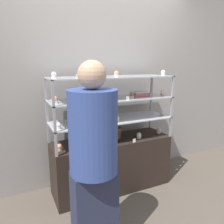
% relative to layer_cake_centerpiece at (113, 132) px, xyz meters
% --- Properties ---
extents(ground_plane, '(20.00, 20.00, 0.00)m').
position_rel_layer_cake_centerpiece_xyz_m(ground_plane, '(-0.04, -0.05, -0.70)').
color(ground_plane, brown).
extents(back_wall, '(8.00, 0.05, 2.60)m').
position_rel_layer_cake_centerpiece_xyz_m(back_wall, '(-0.04, 0.32, 0.60)').
color(back_wall, gray).
rests_on(back_wall, ground_plane).
extents(display_base, '(1.42, 0.45, 0.63)m').
position_rel_layer_cake_centerpiece_xyz_m(display_base, '(-0.04, -0.05, -0.38)').
color(display_base, black).
rests_on(display_base, ground_plane).
extents(display_riser_lower, '(1.42, 0.45, 0.25)m').
position_rel_layer_cake_centerpiece_xyz_m(display_riser_lower, '(-0.04, -0.05, 0.17)').
color(display_riser_lower, '#99999E').
rests_on(display_riser_lower, display_base).
extents(display_riser_middle, '(1.42, 0.45, 0.25)m').
position_rel_layer_cake_centerpiece_xyz_m(display_riser_middle, '(-0.04, -0.05, 0.42)').
color(display_riser_middle, '#99999E').
rests_on(display_riser_middle, display_riser_lower).
extents(display_riser_upper, '(1.42, 0.45, 0.25)m').
position_rel_layer_cake_centerpiece_xyz_m(display_riser_upper, '(-0.04, -0.05, 0.67)').
color(display_riser_upper, '#99999E').
rests_on(display_riser_upper, display_riser_middle).
extents(layer_cake_centerpiece, '(0.20, 0.20, 0.13)m').
position_rel_layer_cake_centerpiece_xyz_m(layer_cake_centerpiece, '(0.00, 0.00, 0.00)').
color(layer_cake_centerpiece, brown).
rests_on(layer_cake_centerpiece, display_base).
extents(sheet_cake_frosted, '(0.21, 0.12, 0.06)m').
position_rel_layer_cake_centerpiece_xyz_m(sheet_cake_frosted, '(0.33, -0.06, 0.46)').
color(sheet_cake_frosted, '#C66660').
rests_on(sheet_cake_frosted, display_riser_middle).
extents(cupcake_0, '(0.06, 0.06, 0.07)m').
position_rel_layer_cake_centerpiece_xyz_m(cupcake_0, '(-0.68, -0.12, -0.03)').
color(cupcake_0, '#CCB28C').
rests_on(cupcake_0, display_base).
extents(cupcake_1, '(0.06, 0.06, 0.07)m').
position_rel_layer_cake_centerpiece_xyz_m(cupcake_1, '(-0.37, -0.15, -0.03)').
color(cupcake_1, beige).
rests_on(cupcake_1, display_base).
extents(cupcake_2, '(0.06, 0.06, 0.07)m').
position_rel_layer_cake_centerpiece_xyz_m(cupcake_2, '(0.28, -0.15, -0.03)').
color(cupcake_2, beige).
rests_on(cupcake_2, display_base).
extents(cupcake_3, '(0.06, 0.06, 0.07)m').
position_rel_layer_cake_centerpiece_xyz_m(cupcake_3, '(0.62, -0.10, -0.03)').
color(cupcake_3, beige).
rests_on(cupcake_3, display_base).
extents(price_tag_0, '(0.04, 0.00, 0.04)m').
position_rel_layer_cake_centerpiece_xyz_m(price_tag_0, '(0.14, -0.26, -0.04)').
color(price_tag_0, white).
rests_on(price_tag_0, display_base).
extents(cupcake_4, '(0.05, 0.05, 0.06)m').
position_rel_layer_cake_centerpiece_xyz_m(cupcake_4, '(-0.68, -0.17, 0.21)').
color(cupcake_4, beige).
rests_on(cupcake_4, display_riser_lower).
extents(cupcake_5, '(0.05, 0.05, 0.06)m').
position_rel_layer_cake_centerpiece_xyz_m(cupcake_5, '(-0.03, -0.17, 0.21)').
color(cupcake_5, '#CCB28C').
rests_on(cupcake_5, display_riser_lower).
extents(cupcake_6, '(0.05, 0.05, 0.06)m').
position_rel_layer_cake_centerpiece_xyz_m(cupcake_6, '(0.61, -0.15, 0.21)').
color(cupcake_6, '#CCB28C').
rests_on(cupcake_6, display_riser_lower).
extents(price_tag_1, '(0.04, 0.00, 0.04)m').
position_rel_layer_cake_centerpiece_xyz_m(price_tag_1, '(-0.48, -0.26, 0.20)').
color(price_tag_1, white).
rests_on(price_tag_1, display_riser_lower).
extents(cupcake_7, '(0.06, 0.06, 0.07)m').
position_rel_layer_cake_centerpiece_xyz_m(cupcake_7, '(-0.69, -0.09, 0.46)').
color(cupcake_7, white).
rests_on(cupcake_7, display_riser_middle).
extents(cupcake_8, '(0.06, 0.06, 0.07)m').
position_rel_layer_cake_centerpiece_xyz_m(cupcake_8, '(-0.26, -0.10, 0.46)').
color(cupcake_8, white).
rests_on(cupcake_8, display_riser_middle).
extents(cupcake_9, '(0.06, 0.06, 0.07)m').
position_rel_layer_cake_centerpiece_xyz_m(cupcake_9, '(0.17, -0.14, 0.46)').
color(cupcake_9, '#CCB28C').
rests_on(cupcake_9, display_riser_middle).
extents(cupcake_10, '(0.06, 0.06, 0.07)m').
position_rel_layer_cake_centerpiece_xyz_m(cupcake_10, '(0.61, -0.14, 0.46)').
color(cupcake_10, '#CCB28C').
rests_on(cupcake_10, display_riser_middle).
extents(price_tag_2, '(0.04, 0.00, 0.04)m').
position_rel_layer_cake_centerpiece_xyz_m(price_tag_2, '(0.05, -0.26, 0.45)').
color(price_tag_2, white).
rests_on(price_tag_2, display_riser_middle).
extents(cupcake_11, '(0.05, 0.05, 0.06)m').
position_rel_layer_cake_centerpiece_xyz_m(cupcake_11, '(-0.70, -0.15, 0.71)').
color(cupcake_11, white).
rests_on(cupcake_11, display_riser_upper).
extents(cupcake_12, '(0.05, 0.05, 0.06)m').
position_rel_layer_cake_centerpiece_xyz_m(cupcake_12, '(-0.03, -0.15, 0.71)').
color(cupcake_12, beige).
rests_on(cupcake_12, display_riser_upper).
extents(cupcake_13, '(0.05, 0.05, 0.06)m').
position_rel_layer_cake_centerpiece_xyz_m(cupcake_13, '(0.62, -0.11, 0.71)').
color(cupcake_13, beige).
rests_on(cupcake_13, display_riser_upper).
extents(price_tag_3, '(0.04, 0.00, 0.04)m').
position_rel_layer_cake_centerpiece_xyz_m(price_tag_3, '(-0.50, -0.26, 0.70)').
color(price_tag_3, white).
rests_on(price_tag_3, display_riser_upper).
extents(donut_glazed, '(0.12, 0.12, 0.03)m').
position_rel_layer_cake_centerpiece_xyz_m(donut_glazed, '(-0.35, -0.04, 0.70)').
color(donut_glazed, '#EFE5CC').
rests_on(donut_glazed, display_riser_upper).
extents(customer_figure, '(0.36, 0.36, 1.54)m').
position_rel_layer_cake_centerpiece_xyz_m(customer_figure, '(-0.58, -0.85, 0.13)').
color(customer_figure, '#282D47').
rests_on(customer_figure, ground_plane).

